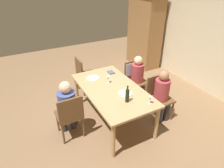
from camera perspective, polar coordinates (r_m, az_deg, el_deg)
The scene contains 18 objects.
ground_plane at distance 4.20m, azimuth 0.00°, elevation -10.19°, with size 10.00×10.00×0.00m, color #846647.
rear_room_partition at distance 5.27m, azimuth 27.54°, elevation 11.75°, with size 6.40×0.12×2.70m, color beige.
armoire_cabinet at distance 6.37m, azimuth 9.57°, elevation 14.95°, with size 1.18×0.62×2.18m.
dining_table at distance 3.80m, azimuth 0.00°, elevation -2.33°, with size 1.87×1.03×0.76m.
chair_near at distance 3.55m, azimuth -12.27°, elevation -8.64°, with size 0.44×0.44×0.92m.
chair_far_right at distance 4.10m, azimuth 13.37°, elevation -2.99°, with size 0.44×0.44×0.92m.
chair_far_left at distance 4.66m, azimuth 6.53°, elevation 2.77°, with size 0.46×0.44×0.92m.
chair_left_end at distance 4.89m, azimuth -8.28°, elevation 3.24°, with size 0.44×0.44×0.92m.
person_woman_host at distance 3.57m, azimuth -13.04°, elevation -6.02°, with size 0.36×0.31×1.14m.
person_man_bearded at distance 3.97m, azimuth 14.59°, elevation -2.42°, with size 0.34×0.30×1.11m.
person_man_guest at distance 4.53m, azimuth 7.62°, elevation 2.54°, with size 0.34×0.29×1.11m.
wine_bottle_tall_green at distance 3.32m, azimuth 4.53°, elevation -3.18°, with size 0.07×0.07×0.32m.
wine_glass_near_left at distance 3.34m, azimuth 11.16°, elevation -4.22°, with size 0.07×0.07×0.15m.
wine_glass_centre at distance 3.89m, azimuth -1.20°, elevation 1.66°, with size 0.07×0.07×0.15m.
dinner_plate_host at distance 4.13m, azimuth -5.59°, elevation 1.76°, with size 0.27×0.27×0.01m, color white.
dinner_plate_guest_left at distance 3.61m, azimuth 3.93°, elevation -2.71°, with size 0.26×0.26×0.01m, color silver.
folded_napkin at distance 4.34m, azimuth -0.32°, elevation 3.48°, with size 0.16×0.12×0.03m, color #4C5B75.
handbag at distance 5.23m, azimuth -3.49°, elevation 0.16°, with size 0.28×0.12×0.22m, color brown.
Camera 1 is at (2.82, -1.53, 2.71)m, focal length 31.10 mm.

